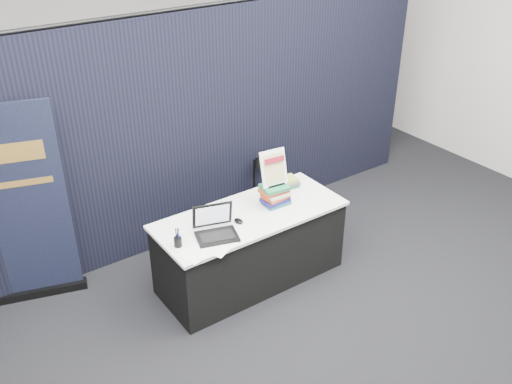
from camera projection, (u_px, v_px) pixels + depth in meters
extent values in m
plane|color=black|center=(284.00, 308.00, 5.24)|extent=(8.00, 8.00, 0.00)
cube|color=beige|center=(96.00, 30.00, 7.23)|extent=(8.00, 0.02, 3.50)
cube|color=black|center=(191.00, 131.00, 5.79)|extent=(6.00, 0.08, 2.40)
cube|color=black|center=(250.00, 248.00, 5.46)|extent=(1.76, 0.71, 0.72)
cube|color=white|center=(250.00, 215.00, 5.27)|extent=(1.80, 0.75, 0.03)
cube|color=black|center=(217.00, 237.00, 4.91)|extent=(0.41, 0.34, 0.02)
cube|color=black|center=(209.00, 217.00, 4.94)|extent=(0.36, 0.17, 0.25)
cube|color=silver|center=(209.00, 218.00, 4.93)|extent=(0.30, 0.13, 0.19)
ellipsoid|color=black|center=(239.00, 221.00, 5.12)|extent=(0.07, 0.11, 0.03)
cube|color=white|center=(199.00, 252.00, 4.73)|extent=(0.35, 0.29, 0.00)
cube|color=silver|center=(218.00, 235.00, 4.95)|extent=(0.31, 0.26, 0.00)
cube|color=white|center=(219.00, 244.00, 4.83)|extent=(0.40, 0.36, 0.00)
cylinder|color=black|center=(178.00, 242.00, 4.79)|extent=(0.08, 0.08, 0.09)
cube|color=#195462|center=(275.00, 202.00, 5.41)|extent=(0.25, 0.19, 0.03)
cube|color=#171458|center=(275.00, 199.00, 5.39)|extent=(0.25, 0.19, 0.03)
cube|color=#C04C1B|center=(275.00, 196.00, 5.38)|extent=(0.25, 0.19, 0.03)
cube|color=beige|center=(275.00, 193.00, 5.36)|extent=(0.25, 0.19, 0.03)
cube|color=#A1321A|center=(275.00, 190.00, 5.34)|extent=(0.25, 0.19, 0.03)
cube|color=#1C6C40|center=(275.00, 187.00, 5.33)|extent=(0.25, 0.19, 0.03)
cube|color=#1C6C40|center=(286.00, 185.00, 5.71)|extent=(0.22, 0.17, 0.03)
cube|color=#525056|center=(286.00, 182.00, 5.69)|extent=(0.22, 0.17, 0.03)
cube|color=#A1AD45|center=(286.00, 180.00, 5.68)|extent=(0.22, 0.17, 0.03)
cube|color=black|center=(276.00, 185.00, 5.30)|extent=(0.17, 0.03, 0.01)
cylinder|color=black|center=(265.00, 174.00, 5.28)|extent=(0.02, 0.09, 0.25)
cylinder|color=black|center=(277.00, 170.00, 5.35)|extent=(0.02, 0.09, 0.25)
cube|color=white|center=(274.00, 168.00, 5.26)|extent=(0.27, 0.13, 0.34)
cube|color=#CEC581|center=(274.00, 168.00, 5.25)|extent=(0.21, 0.10, 0.27)
cube|color=maroon|center=(274.00, 160.00, 5.21)|extent=(0.21, 0.04, 0.05)
cube|color=black|center=(43.00, 291.00, 5.40)|extent=(0.81, 0.33, 0.08)
cube|color=black|center=(23.00, 207.00, 4.96)|extent=(0.74, 0.25, 1.92)
cube|color=gold|center=(10.00, 153.00, 4.69)|extent=(0.51, 0.16, 0.17)
cube|color=gold|center=(18.00, 184.00, 4.83)|extent=(0.55, 0.17, 0.06)
cylinder|color=black|center=(272.00, 217.00, 6.26)|extent=(0.02, 0.02, 0.39)
cylinder|color=black|center=(297.00, 208.00, 6.43)|extent=(0.02, 0.02, 0.39)
cylinder|color=black|center=(254.00, 204.00, 6.50)|extent=(0.02, 0.02, 0.39)
cylinder|color=black|center=(278.00, 196.00, 6.67)|extent=(0.02, 0.02, 0.39)
cube|color=black|center=(276.00, 190.00, 6.36)|extent=(0.43, 0.43, 0.03)
cube|color=black|center=(267.00, 158.00, 6.32)|extent=(0.34, 0.10, 0.14)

